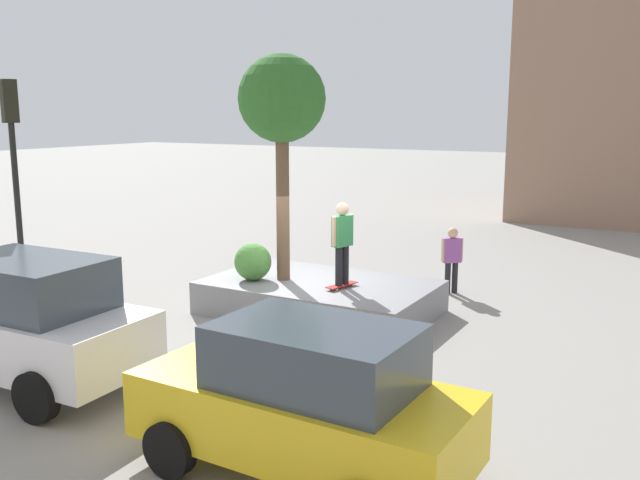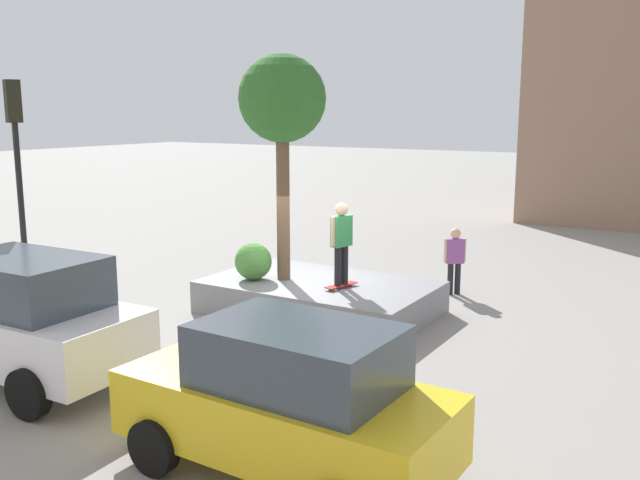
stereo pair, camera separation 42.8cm
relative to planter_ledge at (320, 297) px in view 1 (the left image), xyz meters
name	(u,v)px [view 1 (the left image)]	position (x,y,z in m)	size (l,w,h in m)	color
ground_plane	(310,315)	(0.07, 0.30, -0.34)	(120.00, 120.00, 0.00)	gray
planter_ledge	(320,297)	(0.00, 0.00, 0.00)	(4.74, 2.90, 0.68)	gray
plaza_tree	(282,103)	(0.78, 0.22, 4.08)	(1.82, 1.82, 4.74)	brown
boxwood_shrub	(253,262)	(1.32, 0.58, 0.74)	(0.80, 0.80, 0.80)	#4C8C3D
skateboard	(342,285)	(-0.66, 0.25, 0.40)	(0.39, 0.83, 0.07)	#A51E1E
skateboarder	(342,238)	(-0.66, 0.25, 1.39)	(0.31, 0.56, 1.69)	black
taxi_cab	(305,400)	(-3.18, 5.98, 0.61)	(4.08, 1.98, 1.88)	gold
police_car	(22,320)	(2.16, 5.70, 0.69)	(4.43, 2.16, 2.03)	white
traffic_light_corner	(14,159)	(5.20, 3.34, 2.96)	(0.37, 0.35, 4.88)	black
bystander_watching	(452,256)	(-1.91, -2.94, 0.57)	(0.44, 0.41, 1.57)	black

